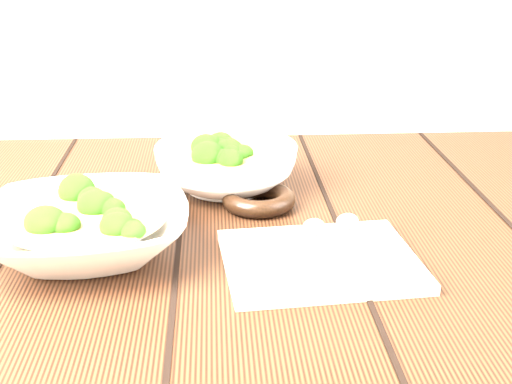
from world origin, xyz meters
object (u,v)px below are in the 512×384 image
object	(u,v)px
soup_bowl_front	(86,228)
trivet	(259,199)
table	(199,309)
soup_bowl_back	(226,165)
napkin	(320,261)

from	to	relation	value
soup_bowl_front	trivet	bearing A→B (deg)	31.48
table	soup_bowl_front	xyz separation A→B (m)	(-0.12, -0.07, 0.15)
soup_bowl_front	trivet	world-z (taller)	soup_bowl_front
soup_bowl_back	trivet	bearing A→B (deg)	-61.82
table	soup_bowl_front	bearing A→B (deg)	-151.16
table	soup_bowl_back	size ratio (longest dim) A/B	5.35
table	soup_bowl_back	xyz separation A→B (m)	(0.04, 0.14, 0.16)
table	trivet	bearing A→B (deg)	35.16
trivet	soup_bowl_front	bearing A→B (deg)	-148.52
table	napkin	size ratio (longest dim) A/B	5.63
napkin	trivet	bearing A→B (deg)	102.92
table	soup_bowl_front	distance (m)	0.21
trivet	soup_bowl_back	bearing A→B (deg)	118.18
napkin	soup_bowl_back	bearing A→B (deg)	106.18
soup_bowl_back	trivet	world-z (taller)	soup_bowl_back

